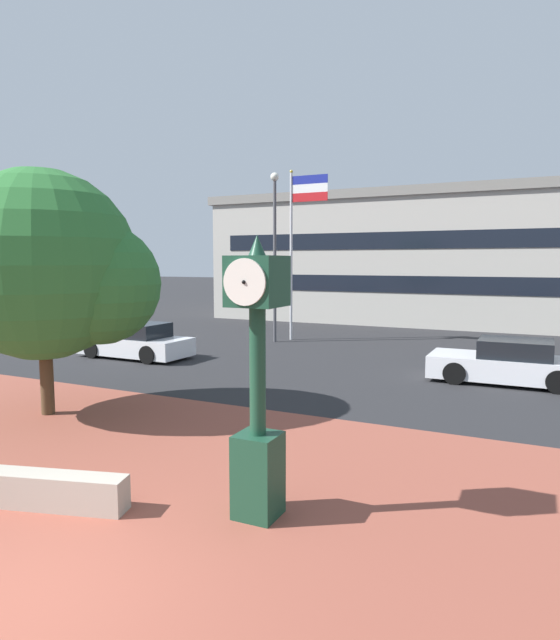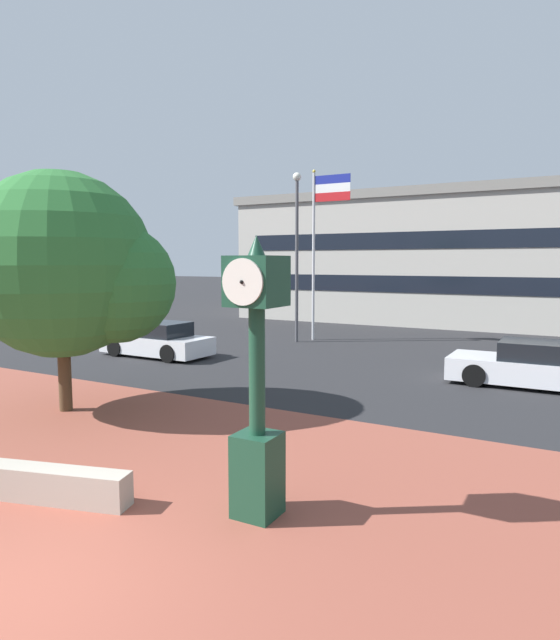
% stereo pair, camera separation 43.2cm
% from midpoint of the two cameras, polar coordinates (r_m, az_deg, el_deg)
% --- Properties ---
extents(plaza_brick_paving, '(44.00, 11.82, 0.01)m').
position_cam_midpoint_polar(plaza_brick_paving, '(8.13, -13.83, -19.63)').
color(plaza_brick_paving, brown).
rests_on(plaza_brick_paving, ground).
extents(planter_wall, '(3.19, 1.27, 0.50)m').
position_cam_midpoint_polar(planter_wall, '(9.18, -23.37, -15.21)').
color(planter_wall, '#ADA393').
rests_on(planter_wall, ground).
extents(street_clock, '(0.68, 0.79, 3.86)m').
position_cam_midpoint_polar(street_clock, '(7.47, -0.73, -6.63)').
color(street_clock, '#19422D').
rests_on(street_clock, ground).
extents(plaza_tree, '(4.61, 4.29, 5.57)m').
position_cam_midpoint_polar(plaza_tree, '(13.50, -19.91, 5.00)').
color(plaza_tree, '#4C3823').
rests_on(plaza_tree, ground).
extents(car_street_near, '(4.31, 1.95, 1.28)m').
position_cam_midpoint_polar(car_street_near, '(17.15, 25.26, -4.35)').
color(car_street_near, silver).
rests_on(car_street_near, ground).
extents(car_street_mid, '(4.21, 1.91, 1.28)m').
position_cam_midpoint_polar(car_street_mid, '(20.83, -11.99, -2.14)').
color(car_street_mid, silver).
rests_on(car_street_mid, ground).
extents(flagpole_primary, '(1.77, 0.14, 7.48)m').
position_cam_midpoint_polar(flagpole_primary, '(24.43, 4.56, 8.64)').
color(flagpole_primary, silver).
rests_on(flagpole_primary, ground).
extents(civic_building, '(25.46, 15.80, 7.42)m').
position_cam_midpoint_polar(civic_building, '(37.05, 19.53, 6.08)').
color(civic_building, '#B2ADA3').
rests_on(civic_building, ground).
extents(street_lamp_post, '(0.36, 0.36, 7.27)m').
position_cam_midpoint_polar(street_lamp_post, '(23.85, 2.29, 8.22)').
color(street_lamp_post, '#4C4C51').
rests_on(street_lamp_post, ground).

